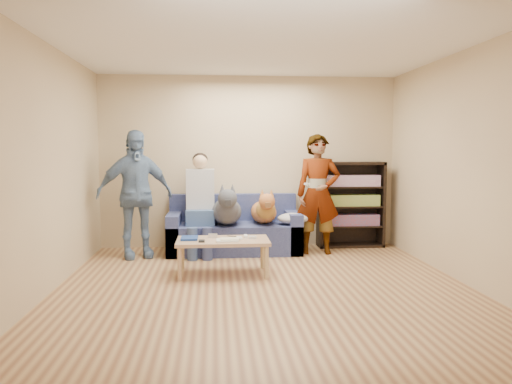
{
  "coord_description": "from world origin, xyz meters",
  "views": [
    {
      "loc": [
        -0.53,
        -5.12,
        1.51
      ],
      "look_at": [
        0.0,
        1.2,
        0.95
      ],
      "focal_mm": 35.0,
      "sensor_mm": 36.0,
      "label": 1
    }
  ],
  "objects": [
    {
      "name": "wall_back",
      "position": [
        0.0,
        2.5,
        1.3
      ],
      "size": [
        4.5,
        0.0,
        4.5
      ],
      "primitive_type": "plane",
      "rotation": [
        1.57,
        0.0,
        0.0
      ],
      "color": "tan",
      "rests_on": "ground"
    },
    {
      "name": "bookshelf",
      "position": [
        1.55,
        2.33,
        0.68
      ],
      "size": [
        1.0,
        0.34,
        1.3
      ],
      "color": "black",
      "rests_on": "ground"
    },
    {
      "name": "wall_right",
      "position": [
        2.25,
        0.0,
        1.3
      ],
      "size": [
        0.0,
        5.0,
        5.0
      ],
      "primitive_type": "plane",
      "rotation": [
        1.57,
        0.0,
        -1.57
      ],
      "color": "tan",
      "rests_on": "ground"
    },
    {
      "name": "papers",
      "position": [
        -0.38,
        0.68,
        0.43
      ],
      "size": [
        0.26,
        0.2,
        0.02
      ],
      "primitive_type": "cube",
      "color": "silver",
      "rests_on": "coffee_table"
    },
    {
      "name": "controller_b",
      "position": [
        -0.07,
        0.8,
        0.43
      ],
      "size": [
        0.09,
        0.06,
        0.03
      ],
      "primitive_type": "cube",
      "color": "silver",
      "rests_on": "coffee_table"
    },
    {
      "name": "notebook_blue",
      "position": [
        -0.83,
        0.83,
        0.43
      ],
      "size": [
        0.2,
        0.26,
        0.03
      ],
      "primitive_type": "cube",
      "color": "navy",
      "rests_on": "coffee_table"
    },
    {
      "name": "headphone_cup_b",
      "position": [
        -0.23,
        0.84,
        0.43
      ],
      "size": [
        0.07,
        0.07,
        0.02
      ],
      "primitive_type": "cylinder",
      "color": "white",
      "rests_on": "coffee_table"
    },
    {
      "name": "coffee_table",
      "position": [
        -0.43,
        0.78,
        0.37
      ],
      "size": [
        1.1,
        0.6,
        0.42
      ],
      "color": "tan",
      "rests_on": "ground"
    },
    {
      "name": "pen_black",
      "position": [
        -0.31,
        0.96,
        0.42
      ],
      "size": [
        0.13,
        0.08,
        0.01
      ],
      "primitive_type": "cylinder",
      "rotation": [
        0.0,
        1.57,
        -0.52
      ],
      "color": "black",
      "rests_on": "coffee_table"
    },
    {
      "name": "headphone_cup_a",
      "position": [
        -0.23,
        0.76,
        0.43
      ],
      "size": [
        0.07,
        0.07,
        0.02
      ],
      "primitive_type": "cylinder",
      "color": "white",
      "rests_on": "coffee_table"
    },
    {
      "name": "pen_orange",
      "position": [
        -0.45,
        0.62,
        0.42
      ],
      "size": [
        0.13,
        0.06,
        0.01
      ],
      "primitive_type": "cylinder",
      "rotation": [
        0.0,
        1.57,
        0.35
      ],
      "color": "orange",
      "rests_on": "coffee_table"
    },
    {
      "name": "person_seated",
      "position": [
        -0.73,
        1.97,
        0.77
      ],
      "size": [
        0.4,
        0.73,
        1.47
      ],
      "color": "#3D5487",
      "rests_on": "sofa"
    },
    {
      "name": "wall_left",
      "position": [
        -2.25,
        0.0,
        1.3
      ],
      "size": [
        0.0,
        5.0,
        5.0
      ],
      "primitive_type": "plane",
      "rotation": [
        1.57,
        0.0,
        1.57
      ],
      "color": "tan",
      "rests_on": "ground"
    },
    {
      "name": "person_standing_left",
      "position": [
        -1.62,
        1.81,
        0.88
      ],
      "size": [
        1.12,
        0.76,
        1.76
      ],
      "primitive_type": "imported",
      "rotation": [
        0.0,
        0.0,
        0.35
      ],
      "color": "#7A9BC3",
      "rests_on": "ground"
    },
    {
      "name": "held_controller",
      "position": [
        0.75,
        1.67,
        1.01
      ],
      "size": [
        0.07,
        0.12,
        0.03
      ],
      "primitive_type": "cube",
      "rotation": [
        0.0,
        0.0,
        0.25
      ],
      "color": "silver",
      "rests_on": "person_standing_right"
    },
    {
      "name": "ground",
      "position": [
        0.0,
        0.0,
        0.0
      ],
      "size": [
        5.0,
        5.0,
        0.0
      ],
      "primitive_type": "plane",
      "color": "brown",
      "rests_on": "ground"
    },
    {
      "name": "wall_front",
      "position": [
        0.0,
        -2.5,
        1.3
      ],
      "size": [
        4.5,
        0.0,
        4.5
      ],
      "primitive_type": "plane",
      "rotation": [
        -1.57,
        0.0,
        0.0
      ],
      "color": "tan",
      "rests_on": "ground"
    },
    {
      "name": "sofa",
      "position": [
        -0.25,
        2.1,
        0.28
      ],
      "size": [
        1.9,
        0.85,
        0.82
      ],
      "color": "#515B93",
      "rests_on": "ground"
    },
    {
      "name": "controller_a",
      "position": [
        -0.15,
        0.88,
        0.43
      ],
      "size": [
        0.04,
        0.13,
        0.03
      ],
      "primitive_type": "cube",
      "color": "white",
      "rests_on": "coffee_table"
    },
    {
      "name": "dog_tan",
      "position": [
        0.18,
        1.96,
        0.61
      ],
      "size": [
        0.37,
        1.14,
        0.53
      ],
      "color": "#BD7839",
      "rests_on": "sofa"
    },
    {
      "name": "person_standing_right",
      "position": [
        0.95,
        1.87,
        0.85
      ],
      "size": [
        0.66,
        0.47,
        1.71
      ],
      "primitive_type": "imported",
      "rotation": [
        0.0,
        0.0,
        -0.1
      ],
      "color": "gray",
      "rests_on": "ground"
    },
    {
      "name": "wallet",
      "position": [
        -0.68,
        0.66,
        0.43
      ],
      "size": [
        0.07,
        0.12,
        0.02
      ],
      "primitive_type": "cube",
      "color": "black",
      "rests_on": "coffee_table"
    },
    {
      "name": "magazine",
      "position": [
        -0.35,
        0.7,
        0.44
      ],
      "size": [
        0.22,
        0.17,
        0.01
      ],
      "primitive_type": "cube",
      "color": "beige",
      "rests_on": "coffee_table"
    },
    {
      "name": "ceiling",
      "position": [
        0.0,
        0.0,
        2.6
      ],
      "size": [
        5.0,
        5.0,
        0.0
      ],
      "primitive_type": "plane",
      "rotation": [
        3.14,
        0.0,
        0.0
      ],
      "color": "white",
      "rests_on": "ground"
    },
    {
      "name": "blanket",
      "position": [
        0.59,
        1.87,
        0.51
      ],
      "size": [
        0.45,
        0.38,
        0.16
      ],
      "primitive_type": "ellipsoid",
      "color": "#ACACB1",
      "rests_on": "sofa"
    },
    {
      "name": "camera_silver",
      "position": [
        -0.55,
        0.9,
        0.45
      ],
      "size": [
        0.11,
        0.06,
        0.05
      ],
      "primitive_type": "cube",
      "color": "#B3B2B7",
      "rests_on": "coffee_table"
    },
    {
      "name": "dog_gray",
      "position": [
        -0.36,
        1.88,
        0.64
      ],
      "size": [
        0.42,
        1.26,
        0.61
      ],
      "color": "#4A4C54",
      "rests_on": "sofa"
    }
  ]
}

